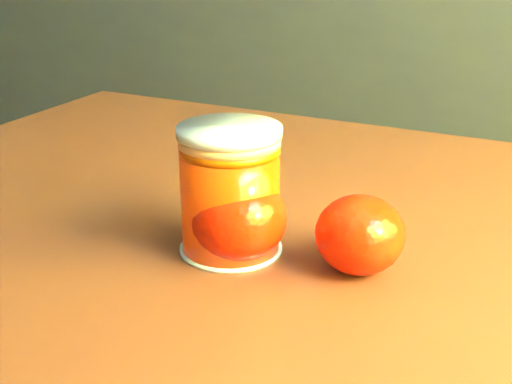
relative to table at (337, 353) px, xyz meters
The scene contains 5 objects.
kitchen_counter 1.73m from the table, 122.47° to the left, with size 3.15×0.60×0.90m, color #46474B.
table is the anchor object (origin of this frame).
juice_glass 0.16m from the table, 144.07° to the right, with size 0.07×0.07×0.09m.
orange_front 0.14m from the table, 135.68° to the right, with size 0.07×0.07×0.06m, color #F61F04.
orange_back 0.12m from the table, 41.66° to the right, with size 0.06×0.06×0.05m, color #F61F04.
Camera 1 is at (1.15, -0.43, 0.95)m, focal length 50.00 mm.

